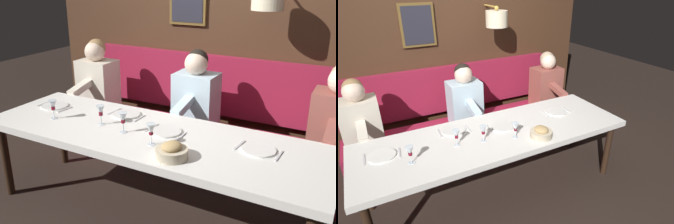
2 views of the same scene
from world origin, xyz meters
TOP-DOWN VIEW (x-y plane):
  - ground_plane at (0.00, 0.00)m, footprint 12.00×12.00m
  - dining_table at (0.00, 0.00)m, footprint 0.90×2.77m
  - banquette_bench at (0.89, 0.00)m, footprint 0.52×2.97m
  - back_wall_panel at (1.46, -0.00)m, footprint 0.59×4.17m
  - diner_nearest at (0.88, -1.25)m, footprint 0.60×0.40m
  - diner_near at (0.88, 0.01)m, footprint 0.60×0.40m
  - diner_middle at (0.88, 1.21)m, footprint 0.60×0.40m
  - place_setting_0 at (0.23, 0.37)m, footprint 0.24×0.31m
  - place_setting_1 at (0.10, 1.08)m, footprint 0.24×0.31m
  - place_setting_2 at (0.10, -0.84)m, footprint 0.24×0.32m
  - place_setting_3 at (0.07, -0.11)m, footprint 0.24×0.32m
  - wine_glass_0 at (-0.04, 0.43)m, footprint 0.07×0.07m
  - wine_glass_1 at (-0.18, -0.13)m, footprint 0.07×0.07m
  - wine_glass_2 at (-0.13, 0.87)m, footprint 0.07×0.07m
  - wine_glass_3 at (-0.09, 0.18)m, footprint 0.07×0.07m
  - bread_bowl at (-0.29, -0.35)m, footprint 0.22×0.22m

SIDE VIEW (x-z plane):
  - ground_plane at x=0.00m, z-range 0.00..0.00m
  - banquette_bench at x=0.89m, z-range 0.00..0.45m
  - dining_table at x=0.00m, z-range 0.31..1.05m
  - place_setting_0 at x=0.23m, z-range 0.74..0.75m
  - place_setting_1 at x=0.10m, z-range 0.74..0.75m
  - place_setting_2 at x=0.10m, z-range 0.74..0.75m
  - place_setting_3 at x=0.07m, z-range 0.74..0.75m
  - bread_bowl at x=-0.29m, z-range 0.73..0.85m
  - diner_nearest at x=0.88m, z-range 0.42..1.21m
  - diner_near at x=0.88m, z-range 0.42..1.21m
  - diner_middle at x=0.88m, z-range 0.42..1.21m
  - wine_glass_0 at x=-0.04m, z-range 0.77..0.94m
  - wine_glass_2 at x=-0.13m, z-range 0.77..0.94m
  - wine_glass_3 at x=-0.09m, z-range 0.77..0.94m
  - wine_glass_1 at x=-0.18m, z-range 0.77..0.94m
  - back_wall_panel at x=1.46m, z-range -0.09..2.81m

